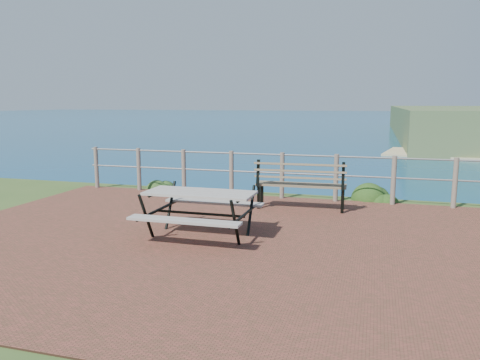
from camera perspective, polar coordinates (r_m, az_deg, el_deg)
The scene contains 7 objects.
ground at distance 7.10m, azimuth -0.16°, elevation -7.62°, with size 10.00×7.00×0.12m, color brown.
ocean at distance 206.53m, azimuth 15.84°, elevation 8.52°, with size 1200.00×1200.00×0.00m, color #15617F.
safety_railing at distance 10.16m, azimuth 5.16°, elevation 0.86°, with size 9.40×0.10×1.00m.
picnic_table at distance 7.26m, azimuth -4.89°, elevation -3.56°, with size 1.68×1.45×0.71m.
park_bench at distance 9.15m, azimuth 7.46°, elevation 0.32°, with size 1.75×0.50×0.98m.
shrub_lip_west at distance 11.69m, azimuth -9.26°, elevation -0.94°, with size 0.71×0.71×0.43m, color #27481B.
shrub_lip_east at distance 10.55m, azimuth 16.27°, elevation -2.33°, with size 0.77×0.77×0.51m, color #1B3D12.
Camera 1 is at (1.91, -6.51, 2.09)m, focal length 35.00 mm.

